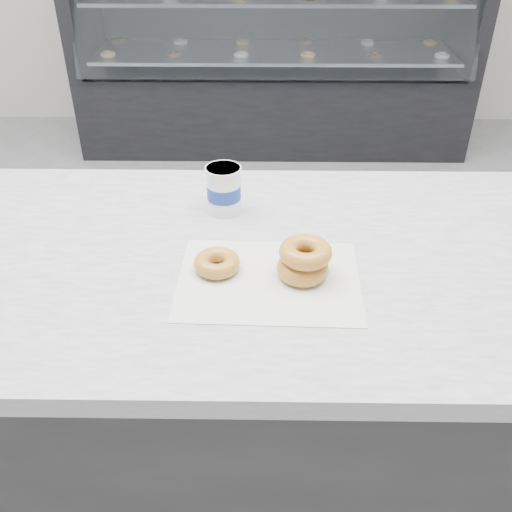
{
  "coord_description": "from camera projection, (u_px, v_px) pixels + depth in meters",
  "views": [
    {
      "loc": [
        -0.06,
        -1.54,
        1.54
      ],
      "look_at": [
        -0.07,
        -0.66,
        0.94
      ],
      "focal_mm": 40.0,
      "sensor_mm": 36.0,
      "label": 1
    }
  ],
  "objects": [
    {
      "name": "coffee_cup",
      "position": [
        224.0,
        189.0,
        1.26
      ],
      "size": [
        0.08,
        0.08,
        0.11
      ],
      "rotation": [
        0.0,
        0.0,
        0.12
      ],
      "color": "white",
      "rests_on": "counter"
    },
    {
      "name": "ground",
      "position": [
        278.0,
        362.0,
        2.15
      ],
      "size": [
        5.0,
        5.0,
        0.0
      ],
      "primitive_type": "plane",
      "color": "gray",
      "rests_on": "ground"
    },
    {
      "name": "wax_paper",
      "position": [
        269.0,
        280.0,
        1.07
      ],
      "size": [
        0.35,
        0.27,
        0.0
      ],
      "primitive_type": "cube",
      "rotation": [
        0.0,
        0.0,
        -0.03
      ],
      "color": "silver",
      "rests_on": "counter"
    },
    {
      "name": "display_case",
      "position": [
        274.0,
        66.0,
        3.61
      ],
      "size": [
        2.4,
        0.74,
        1.25
      ],
      "color": "black",
      "rests_on": "ground"
    },
    {
      "name": "donut_single",
      "position": [
        217.0,
        263.0,
        1.09
      ],
      "size": [
        0.12,
        0.12,
        0.03
      ],
      "primitive_type": "torus",
      "rotation": [
        0.0,
        0.0,
        -0.41
      ],
      "color": "gold",
      "rests_on": "wax_paper"
    },
    {
      "name": "counter",
      "position": [
        286.0,
        405.0,
        1.39
      ],
      "size": [
        3.06,
        0.76,
        0.9
      ],
      "color": "#333335",
      "rests_on": "ground"
    },
    {
      "name": "donut_stack",
      "position": [
        304.0,
        260.0,
        1.06
      ],
      "size": [
        0.11,
        0.11,
        0.07
      ],
      "color": "gold",
      "rests_on": "wax_paper"
    }
  ]
}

